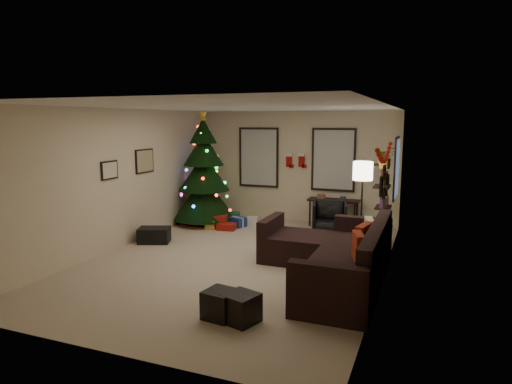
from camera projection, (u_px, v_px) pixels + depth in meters
floor at (239, 260)px, 8.04m from camera, size 7.00×7.00×0.00m
ceiling at (238, 107)px, 7.61m from camera, size 7.00×7.00×0.00m
wall_back at (295, 167)px, 11.04m from camera, size 5.00×0.00×5.00m
wall_front at (101, 231)px, 4.61m from camera, size 5.00×0.00×5.00m
wall_left at (121, 179)px, 8.73m from camera, size 0.00×7.00×7.00m
wall_right at (386, 194)px, 6.92m from camera, size 0.00×7.00×7.00m
window_back_left at (259, 157)px, 11.32m from camera, size 1.05×0.06×1.50m
window_back_right at (333, 160)px, 10.64m from camera, size 1.05×0.06×1.50m
window_right_wall at (397, 168)px, 9.25m from camera, size 0.06×0.90×1.30m
christmas_tree at (204, 177)px, 10.70m from camera, size 1.49×1.49×2.76m
presents at (221, 221)px, 10.62m from camera, size 1.50×1.01×0.30m
sofa at (336, 258)px, 7.11m from camera, size 2.15×3.10×0.93m
pillow_red_a at (358, 249)px, 6.47m from camera, size 0.26×0.47×0.45m
pillow_red_b at (364, 239)px, 6.98m from camera, size 0.22×0.49×0.48m
pillow_cream at (369, 231)px, 7.54m from camera, size 0.22×0.45×0.43m
ottoman_near at (221, 304)px, 5.65m from camera, size 0.43×0.43×0.36m
ottoman_far at (241, 308)px, 5.53m from camera, size 0.48×0.48×0.36m
desk at (334, 202)px, 10.53m from camera, size 1.19×0.43×0.64m
desk_chair at (330, 217)px, 9.95m from camera, size 0.79×0.76×0.70m
bookshelf at (384, 201)px, 8.84m from camera, size 0.30×0.55×1.86m
potted_plant at (385, 154)px, 8.47m from camera, size 0.65×0.63×0.55m
floor_lamp at (363, 177)px, 8.30m from camera, size 0.36×0.36×1.72m
art_map at (145, 161)px, 9.39m from camera, size 0.04×0.60×0.50m
art_abstract at (109, 170)px, 8.38m from camera, size 0.04×0.45×0.35m
gallery at (385, 180)px, 6.83m from camera, size 0.03×1.25×0.54m
garland at (384, 153)px, 6.80m from camera, size 0.08×1.90×0.30m
stocking_left at (289, 160)px, 11.03m from camera, size 0.20×0.05×0.36m
stocking_right at (302, 160)px, 10.87m from camera, size 0.20×0.05×0.36m
storage_bin at (154, 235)px, 9.16m from camera, size 0.73×0.61×0.31m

